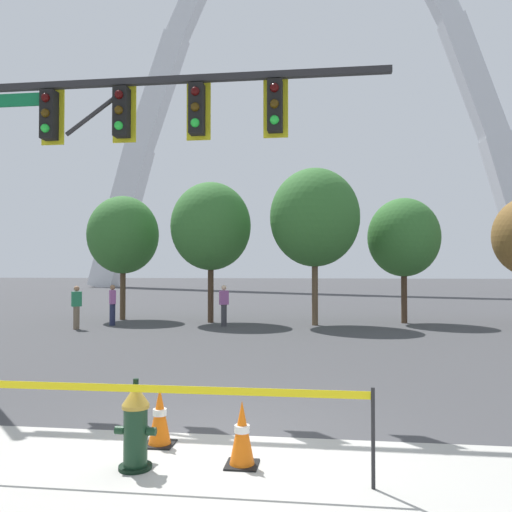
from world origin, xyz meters
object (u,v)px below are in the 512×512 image
monument_arch (310,94)px  pedestrian_walking_left (224,305)px  traffic_signal_gantry (99,148)px  traffic_cone_by_hydrant (160,417)px  traffic_cone_mid_sidewalk (242,434)px  pedestrian_standing_center (76,307)px  fire_hydrant (136,426)px  pedestrian_walking_right (112,305)px

monument_arch → pedestrian_walking_left: size_ratio=34.42×
traffic_signal_gantry → monument_arch: monument_arch is taller
traffic_signal_gantry → traffic_cone_by_hydrant: bearing=-52.7°
traffic_cone_by_hydrant → traffic_cone_mid_sidewalk: size_ratio=1.00×
pedestrian_walking_left → traffic_cone_mid_sidewalk: bearing=-78.4°
traffic_signal_gantry → pedestrian_standing_center: 10.82m
fire_hydrant → pedestrian_standing_center: bearing=119.0°
fire_hydrant → traffic_cone_by_hydrant: fire_hydrant is taller
traffic_signal_gantry → pedestrian_walking_left: (0.30, 10.58, -3.59)m
pedestrian_walking_left → pedestrian_standing_center: (-5.18, -1.62, 0.00)m
traffic_cone_by_hydrant → traffic_cone_mid_sidewalk: same height
traffic_signal_gantry → pedestrian_walking_right: traffic_signal_gantry is taller
traffic_cone_mid_sidewalk → traffic_signal_gantry: traffic_signal_gantry is taller
pedestrian_standing_center → traffic_cone_mid_sidewalk: bearing=-56.6°
traffic_cone_mid_sidewalk → traffic_cone_by_hydrant: bearing=154.6°
fire_hydrant → pedestrian_standing_center: size_ratio=0.62×
pedestrian_standing_center → pedestrian_walking_right: 1.60m
traffic_cone_by_hydrant → pedestrian_walking_right: pedestrian_walking_right is taller
fire_hydrant → traffic_cone_by_hydrant: (0.03, 0.76, -0.11)m
traffic_signal_gantry → traffic_cone_mid_sidewalk: bearing=-45.4°
fire_hydrant → pedestrian_standing_center: (-6.86, 12.36, 0.35)m
pedestrian_standing_center → monument_arch: bearing=80.1°
traffic_signal_gantry → pedestrian_standing_center: (-4.88, 8.96, -3.59)m
traffic_signal_gantry → pedestrian_walking_left: 11.18m
monument_arch → pedestrian_walking_right: bearing=-99.2°
traffic_cone_mid_sidewalk → traffic_signal_gantry: bearing=134.6°
traffic_cone_mid_sidewalk → pedestrian_standing_center: size_ratio=0.46×
pedestrian_walking_right → pedestrian_walking_left: bearing=2.9°
traffic_signal_gantry → pedestrian_walking_right: 11.70m
traffic_signal_gantry → pedestrian_walking_left: traffic_signal_gantry is taller
pedestrian_walking_left → pedestrian_walking_right: 4.40m
traffic_cone_by_hydrant → monument_arch: (0.77, 55.26, 22.93)m
traffic_cone_mid_sidewalk → pedestrian_standing_center: 14.54m
pedestrian_walking_left → pedestrian_standing_center: size_ratio=1.00×
traffic_cone_mid_sidewalk → monument_arch: bearing=90.4°
monument_arch → pedestrian_walking_left: monument_arch is taller
traffic_signal_gantry → monument_arch: bearing=87.0°
fire_hydrant → traffic_cone_mid_sidewalk: 1.17m
pedestrian_walking_right → monument_arch: bearing=80.8°
pedestrian_walking_left → pedestrian_walking_right: (-4.39, -0.22, 0.00)m
traffic_cone_mid_sidewalk → fire_hydrant: bearing=-168.6°
fire_hydrant → pedestrian_standing_center: 14.14m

